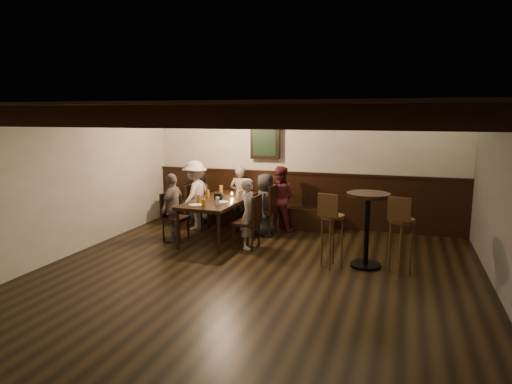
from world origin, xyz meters
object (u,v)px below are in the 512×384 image
(person_bench_centre, at_px, (240,196))
(bar_stool_right, at_px, (400,245))
(chair_right_far, at_px, (247,232))
(person_bench_right, at_px, (279,198))
(dining_table, at_px, (220,202))
(chair_left_near, at_px, (197,216))
(chair_left_far, at_px, (175,226))
(person_bench_left, at_px, (198,196))
(bar_stool_left, at_px, (332,240))
(person_left_near, at_px, (195,195))
(chair_right_near, at_px, (264,220))
(high_top_table, at_px, (367,219))
(person_right_near, at_px, (265,205))
(person_left_far, at_px, (173,207))
(person_right_far, at_px, (249,214))

(person_bench_centre, xyz_separation_m, bar_stool_right, (3.24, -2.05, -0.20))
(chair_right_far, height_order, bar_stool_right, bar_stool_right)
(person_bench_centre, bearing_deg, person_bench_right, 170.54)
(dining_table, height_order, chair_right_far, chair_right_far)
(chair_left_near, distance_m, chair_left_far, 0.90)
(person_bench_left, relative_size, bar_stool_left, 1.04)
(chair_left_near, distance_m, person_bench_right, 1.72)
(chair_left_far, height_order, person_left_near, person_left_near)
(person_bench_right, bearing_deg, bar_stool_right, 142.68)
(chair_left_far, xyz_separation_m, person_left_near, (-0.01, 0.90, 0.43))
(person_bench_right, bearing_deg, chair_right_near, 68.28)
(chair_left_far, height_order, chair_right_far, chair_right_far)
(person_bench_left, bearing_deg, high_top_table, 155.53)
(chair_right_near, distance_m, person_right_near, 0.30)
(person_left_near, bearing_deg, high_top_table, 70.85)
(chair_right_near, height_order, person_right_near, person_right_near)
(person_left_near, bearing_deg, chair_right_near, 90.00)
(person_bench_centre, bearing_deg, bar_stool_left, 138.24)
(bar_stool_right, bearing_deg, chair_right_near, 166.34)
(person_left_near, distance_m, bar_stool_left, 3.38)
(chair_right_near, bearing_deg, dining_table, 121.98)
(chair_right_far, distance_m, person_left_near, 1.77)
(person_bench_left, relative_size, person_left_far, 0.97)
(chair_right_far, bearing_deg, person_left_near, 58.52)
(person_right_far, relative_size, bar_stool_left, 1.05)
(dining_table, height_order, person_left_far, person_left_far)
(chair_left_far, relative_size, person_left_near, 0.64)
(chair_left_far, distance_m, high_top_table, 3.56)
(high_top_table, height_order, bar_stool_left, bar_stool_left)
(chair_right_near, xyz_separation_m, person_right_far, (0.01, -0.90, 0.32))
(chair_left_near, bearing_deg, chair_right_near, 90.00)
(dining_table, bearing_deg, bar_stool_left, -23.51)
(bar_stool_left, bearing_deg, high_top_table, 38.33)
(person_bench_centre, bearing_deg, chair_right_near, 140.22)
(chair_left_far, bearing_deg, person_left_far, -90.00)
(dining_table, xyz_separation_m, chair_left_near, (-0.71, 0.47, -0.41))
(person_bench_right, bearing_deg, person_bench_centre, -9.46)
(chair_left_near, height_order, person_right_far, person_right_far)
(dining_table, height_order, person_right_far, person_right_far)
(chair_left_near, height_order, chair_left_far, chair_left_near)
(chair_right_near, relative_size, chair_right_far, 1.05)
(person_right_near, relative_size, bar_stool_left, 1.03)
(chair_left_near, height_order, person_left_near, person_left_near)
(high_top_table, relative_size, bar_stool_right, 0.99)
(dining_table, xyz_separation_m, chair_left_far, (-0.73, -0.43, -0.41))
(chair_left_far, height_order, high_top_table, high_top_table)
(person_bench_centre, bearing_deg, high_top_table, 146.75)
(chair_right_far, bearing_deg, chair_right_near, -0.06)
(person_left_near, height_order, high_top_table, person_left_near)
(chair_right_near, bearing_deg, person_left_near, 90.00)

